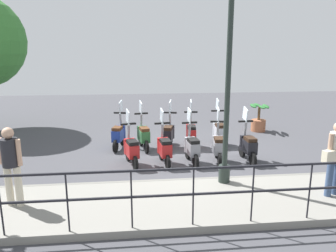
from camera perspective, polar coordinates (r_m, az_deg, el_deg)
name	(u,v)px	position (r m, az deg, el deg)	size (l,w,h in m)	color
ground_plane	(185,156)	(10.02, 2.98, -5.21)	(28.00, 28.00, 0.00)	#424247
promenade_walkway	(209,200)	(7.12, 7.08, -12.68)	(2.20, 20.00, 0.15)	gray
fence_railing	(224,184)	(5.87, 9.66, -9.98)	(0.04, 16.03, 1.07)	black
lamp_post_near	(228,94)	(7.34, 10.33, 5.54)	(0.26, 0.90, 4.64)	#232D28
pedestrian_with_bag	(335,153)	(7.60, 27.14, -4.28)	(0.44, 0.62, 1.59)	#384C70
pedestrian_distant	(11,161)	(7.04, -25.69, -5.47)	(0.41, 0.47, 1.59)	beige
potted_palm	(259,120)	(13.34, 15.49, 1.02)	(1.06, 0.66, 1.05)	#9E5B3D
scooter_near_0	(248,145)	(9.66, 13.76, -3.29)	(1.23, 0.44, 1.54)	black
scooter_near_1	(218,146)	(9.45, 8.76, -3.44)	(1.23, 0.46, 1.54)	black
scooter_near_2	(192,147)	(9.24, 4.17, -3.70)	(1.23, 0.44, 1.54)	black
scooter_near_3	(164,148)	(9.14, -0.64, -3.85)	(1.23, 0.44, 1.54)	black
scooter_near_4	(131,149)	(9.12, -6.41, -3.98)	(1.21, 0.51, 1.54)	black
scooter_far_0	(219,131)	(11.09, 8.85, -0.91)	(1.23, 0.44, 1.54)	black
scooter_far_1	(191,133)	(10.76, 4.04, -1.23)	(1.23, 0.44, 1.54)	black
scooter_far_2	(169,134)	(10.64, 0.11, -1.36)	(1.20, 0.53, 1.54)	black
scooter_far_3	(143,135)	(10.53, -4.31, -1.55)	(1.22, 0.48, 1.54)	black
scooter_far_4	(119,134)	(10.71, -8.56, -1.42)	(1.21, 0.51, 1.54)	black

